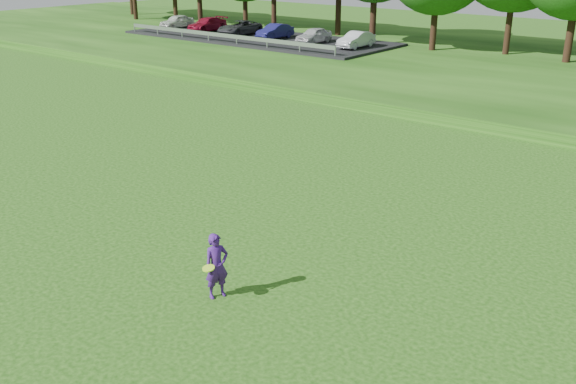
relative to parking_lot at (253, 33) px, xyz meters
The scene contains 5 objects.
ground 40.87m from the parking_lot, 53.45° to the right, with size 140.00×140.00×0.00m, color #143B0B.
berm 24.37m from the parking_lot, ahead, with size 130.00×30.00×0.60m, color #143B0B.
walking_path 27.53m from the parking_lot, 27.79° to the right, with size 130.00×1.60×0.04m, color gray.
parking_lot is the anchor object (origin of this frame).
woman 41.92m from the parking_lot, 49.52° to the right, with size 0.59×0.83×1.66m.
Camera 1 is at (12.85, -8.74, 8.06)m, focal length 40.00 mm.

